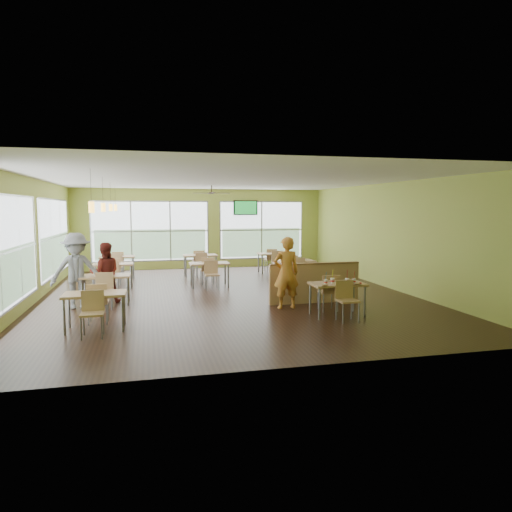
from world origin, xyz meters
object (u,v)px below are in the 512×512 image
half_wall_divider (314,283)px  food_basket (351,281)px  main_table (337,288)px  man_plaid (286,273)px

half_wall_divider → food_basket: size_ratio=10.08×
main_table → half_wall_divider: size_ratio=0.63×
main_table → food_basket: (0.34, 0.03, 0.15)m
man_plaid → main_table: bearing=131.8°
main_table → food_basket: main_table is taller
man_plaid → food_basket: (1.24, -0.97, -0.09)m
half_wall_divider → main_table: bearing=-90.0°
main_table → man_plaid: man_plaid is taller
half_wall_divider → food_basket: bearing=-76.6°
man_plaid → food_basket: bearing=141.9°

